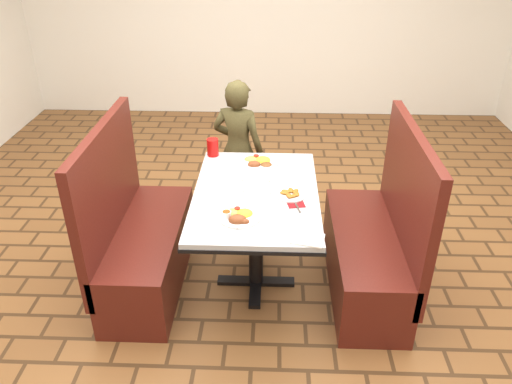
% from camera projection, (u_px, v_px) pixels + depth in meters
% --- Properties ---
extents(room, '(7.00, 7.04, 2.82)m').
position_uv_depth(room, '(256.00, 2.00, 2.65)').
color(room, brown).
rests_on(room, ground).
extents(dining_table, '(0.81, 1.21, 0.75)m').
position_uv_depth(dining_table, '(256.00, 205.00, 3.27)').
color(dining_table, silver).
rests_on(dining_table, ground).
extents(booth_bench_left, '(0.47, 1.20, 1.17)m').
position_uv_depth(booth_bench_left, '(141.00, 243.00, 3.45)').
color(booth_bench_left, '#571C13').
rests_on(booth_bench_left, ground).
extents(booth_bench_right, '(0.47, 1.20, 1.17)m').
position_uv_depth(booth_bench_right, '(373.00, 248.00, 3.40)').
color(booth_bench_right, '#571C13').
rests_on(booth_bench_right, ground).
extents(diner_person, '(0.50, 0.40, 1.19)m').
position_uv_depth(diner_person, '(238.00, 149.00, 4.17)').
color(diner_person, brown).
rests_on(diner_person, ground).
extents(near_dinner_plate, '(0.24, 0.24, 0.08)m').
position_uv_depth(near_dinner_plate, '(239.00, 215.00, 2.93)').
color(near_dinner_plate, white).
rests_on(near_dinner_plate, dining_table).
extents(far_dinner_plate, '(0.27, 0.27, 0.07)m').
position_uv_depth(far_dinner_plate, '(259.00, 161.00, 3.56)').
color(far_dinner_plate, white).
rests_on(far_dinner_plate, dining_table).
extents(plantain_plate, '(0.19, 0.19, 0.03)m').
position_uv_depth(plantain_plate, '(291.00, 194.00, 3.17)').
color(plantain_plate, white).
rests_on(plantain_plate, dining_table).
extents(maroon_napkin, '(0.12, 0.12, 0.00)m').
position_uv_depth(maroon_napkin, '(296.00, 204.00, 3.09)').
color(maroon_napkin, maroon).
rests_on(maroon_napkin, dining_table).
extents(spoon_utensil, '(0.04, 0.14, 0.00)m').
position_uv_depth(spoon_utensil, '(297.00, 207.00, 3.05)').
color(spoon_utensil, silver).
rests_on(spoon_utensil, dining_table).
extents(red_tumbler, '(0.09, 0.09, 0.13)m').
position_uv_depth(red_tumbler, '(213.00, 147.00, 3.68)').
color(red_tumbler, red).
rests_on(red_tumbler, dining_table).
extents(paper_napkin, '(0.20, 0.17, 0.01)m').
position_uv_depth(paper_napkin, '(308.00, 239.00, 2.75)').
color(paper_napkin, white).
rests_on(paper_napkin, dining_table).
extents(knife_utensil, '(0.02, 0.16, 0.00)m').
position_uv_depth(knife_utensil, '(240.00, 217.00, 2.94)').
color(knife_utensil, '#BBBBC0').
rests_on(knife_utensil, dining_table).
extents(fork_utensil, '(0.04, 0.16, 0.00)m').
position_uv_depth(fork_utensil, '(235.00, 221.00, 2.89)').
color(fork_utensil, silver).
rests_on(fork_utensil, dining_table).
extents(lettuce_shreds, '(0.28, 0.32, 0.00)m').
position_uv_depth(lettuce_shreds, '(262.00, 188.00, 3.27)').
color(lettuce_shreds, '#9BCA50').
rests_on(lettuce_shreds, dining_table).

